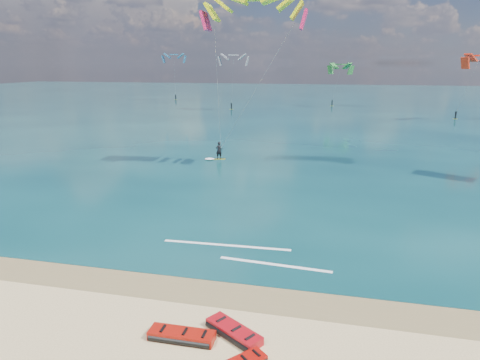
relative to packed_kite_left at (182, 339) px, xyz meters
name	(u,v)px	position (x,y,z in m)	size (l,w,h in m)	color
ground	(275,145)	(-2.31, 40.57, 0.00)	(320.00, 320.00, 0.00)	tan
wet_sand_strip	(162,286)	(-2.31, 3.57, 0.00)	(320.00, 2.40, 0.01)	brown
sea	(309,102)	(-2.31, 104.57, 0.02)	(320.00, 200.00, 0.04)	#092E35
packed_kite_left	(182,339)	(0.00, 0.00, 0.00)	(2.72, 1.09, 0.40)	#A51208
packed_kite_mid	(234,335)	(1.87, 0.66, 0.00)	(2.64, 1.13, 0.41)	#AC0B14
kitesurfer_main	(236,76)	(-4.45, 27.67, 8.93)	(12.75, 6.95, 17.35)	#C9D819
shoreline_foam	(247,253)	(0.84, 7.87, 0.04)	(9.70, 2.38, 0.01)	white
distant_kites	(285,84)	(-6.60, 84.17, 5.69)	(72.86, 33.23, 12.34)	#2C7930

